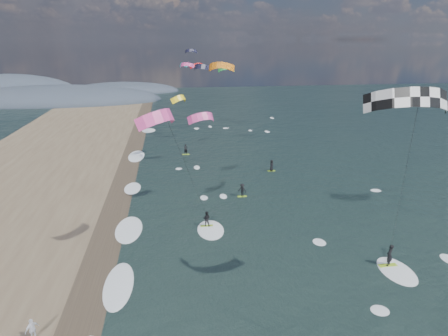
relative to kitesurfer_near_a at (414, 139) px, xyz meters
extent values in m
plane|color=black|center=(-8.56, -0.43, -12.29)|extent=(260.00, 260.00, 0.00)
cube|color=#382D23|center=(-20.56, 9.57, -12.29)|extent=(3.00, 240.00, 0.00)
ellipsoid|color=#3D4756|center=(-66.56, 111.57, -12.29)|extent=(48.00, 20.00, 15.00)
ellipsoid|color=#3D4756|center=(-48.56, 99.57, -12.29)|extent=(64.00, 24.00, 10.00)
ellipsoid|color=#3D4756|center=(-30.56, 119.57, -12.29)|extent=(40.00, 18.00, 7.00)
cube|color=#96C623|center=(3.25, 5.03, -12.26)|extent=(1.55, 0.46, 0.07)
imported|color=black|center=(3.25, 5.03, -11.27)|extent=(0.82, 0.80, 1.91)
ellipsoid|color=white|center=(3.55, 4.23, -12.29)|extent=(2.60, 4.20, 0.12)
cylinder|color=black|center=(1.25, 2.03, -4.20)|extent=(0.02, 0.02, 15.37)
cube|color=#96C623|center=(-10.95, 14.12, -12.26)|extent=(1.25, 0.38, 0.06)
imported|color=black|center=(-10.95, 14.12, -11.44)|extent=(0.92, 0.81, 1.58)
ellipsoid|color=white|center=(-10.65, 13.32, -12.29)|extent=(2.60, 4.20, 0.12)
cylinder|color=black|center=(-12.70, 11.12, -5.37)|extent=(0.02, 0.02, 13.21)
cube|color=#96C623|center=(-6.00, 21.01, -12.26)|extent=(1.10, 0.35, 0.05)
imported|color=black|center=(-6.00, 21.01, -11.44)|extent=(1.19, 1.07, 1.60)
cube|color=#96C623|center=(-0.11, 29.48, -12.26)|extent=(1.10, 0.35, 0.05)
imported|color=black|center=(-0.11, 29.48, -11.44)|extent=(0.89, 0.93, 1.61)
cube|color=#96C623|center=(-11.82, 39.36, -12.26)|extent=(1.10, 0.35, 0.05)
imported|color=black|center=(-11.82, 39.36, -11.41)|extent=(0.69, 0.56, 1.65)
ellipsoid|color=white|center=(-19.36, 5.57, -12.29)|extent=(2.40, 5.40, 0.11)
ellipsoid|color=white|center=(-19.36, 14.57, -12.29)|extent=(2.40, 5.40, 0.11)
ellipsoid|color=white|center=(-19.36, 25.57, -12.29)|extent=(2.40, 5.40, 0.11)
ellipsoid|color=white|center=(-19.36, 39.57, -12.29)|extent=(2.40, 5.40, 0.11)
ellipsoid|color=white|center=(-19.36, 57.57, -12.29)|extent=(2.40, 5.40, 0.11)
imported|color=white|center=(-23.16, 0.70, -11.52)|extent=(0.88, 0.91, 1.53)
camera|label=1|loc=(-14.05, -19.45, 5.49)|focal=30.00mm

